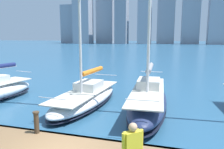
{
  "coord_description": "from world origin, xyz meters",
  "views": [
    {
      "loc": [
        -3.57,
        6.12,
        4.44
      ],
      "look_at": [
        0.07,
        -6.63,
        2.2
      ],
      "focal_mm": 35.0,
      "sensor_mm": 36.0,
      "label": 1
    }
  ],
  "objects": [
    {
      "name": "sailboat_orange",
      "position": [
        1.95,
        -6.91,
        0.62
      ],
      "size": [
        2.97,
        8.3,
        12.44
      ],
      "color": "white",
      "rests_on": "ground"
    },
    {
      "name": "person_yellow_shirt",
      "position": [
        -2.64,
        0.94,
        1.63
      ],
      "size": [
        0.49,
        0.45,
        1.71
      ],
      "color": "#2D3347",
      "rests_on": "dock_pier"
    },
    {
      "name": "city_skyline",
      "position": [
        8.64,
        -157.65,
        20.58
      ],
      "size": [
        172.48,
        21.95,
        49.25
      ],
      "color": "gray",
      "rests_on": "ground"
    },
    {
      "name": "sailboat_grey",
      "position": [
        -2.14,
        -6.88,
        0.76
      ],
      "size": [
        2.69,
        8.96,
        11.09
      ],
      "color": "navy",
      "rests_on": "ground"
    },
    {
      "name": "mooring_post",
      "position": [
        1.68,
        -1.1,
        1.07
      ],
      "size": [
        0.26,
        0.26,
        0.91
      ],
      "color": "#423323",
      "rests_on": "dock_pier"
    }
  ]
}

